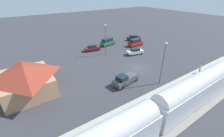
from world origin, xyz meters
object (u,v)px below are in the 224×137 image
pickup_charcoal (125,79)px  suv_red (135,42)px  station_building (26,78)px  sedan_maroon (92,48)px  passenger_train (154,114)px  suv_green (108,42)px  sedan_black (133,38)px  light_pole_lot_center (105,36)px  pedestrian_on_platform (200,69)px  sedan_white (135,51)px  light_pole_near_platform (163,59)px

pickup_charcoal → suv_red: suv_red is taller
station_building → suv_red: (7.79, -32.05, -1.59)m
sedan_maroon → passenger_train: bearing=166.5°
suv_green → sedan_black: (-0.45, -10.66, -0.27)m
station_building → sedan_black: station_building is taller
passenger_train → sedan_black: size_ratio=7.19×
pickup_charcoal → suv_green: (20.85, -9.45, 0.12)m
pickup_charcoal → sedan_maroon: size_ratio=1.19×
sedan_maroon → light_pole_lot_center: (-4.91, -1.60, 4.29)m
light_pole_lot_center → station_building: bearing=108.7°
station_building → sedan_black: (12.81, -35.66, -1.86)m
suv_green → suv_red: same height
sedan_maroon → station_building: bearing=122.2°
station_building → pedestrian_on_platform: station_building is taller
pedestrian_on_platform → sedan_black: (26.37, -4.69, -0.40)m
station_building → sedan_maroon: station_building is taller
suv_green → suv_red: (-5.48, -7.05, 0.00)m
pickup_charcoal → sedan_white: (10.03, -11.57, -0.15)m
suv_red → light_pole_near_platform: bearing=150.1°
station_building → pickup_charcoal: 17.37m
station_building → light_pole_near_platform: bearing=-117.9°
pedestrian_on_platform → sedan_maroon: bearing=25.9°
passenger_train → suv_green: passenger_train is taller
passenger_train → suv_green: 34.09m
light_pole_lot_center → light_pole_near_platform: bearing=-177.3°
station_building → sedan_white: size_ratio=2.07×
pedestrian_on_platform → light_pole_lot_center: size_ratio=0.21×
station_building → sedan_black: size_ratio=2.06×
sedan_white → light_pole_near_platform: size_ratio=0.58×
station_building → pickup_charcoal: bearing=-116.0°
sedan_black → station_building: bearing=109.8°
station_building → light_pole_near_platform: (-11.20, -21.11, 2.42)m
pickup_charcoal → light_pole_near_platform: 7.82m
sedan_maroon → light_pole_lot_center: light_pole_lot_center is taller
passenger_train → light_pole_near_platform: size_ratio=4.17×
sedan_white → sedan_black: 13.43m
pedestrian_on_platform → sedan_maroon: pedestrian_on_platform is taller
suv_green → sedan_maroon: bearing=103.4°
station_building → pedestrian_on_platform: (-13.56, -30.97, -1.45)m
pedestrian_on_platform → sedan_maroon: size_ratio=0.36×
passenger_train → pickup_charcoal: 11.32m
sedan_white → sedan_black: bearing=-39.5°
passenger_train → light_pole_lot_center: size_ratio=4.16×
station_building → light_pole_lot_center: light_pole_lot_center is taller
station_building → passenger_train: bearing=-147.4°
sedan_maroon → sedan_white: same height
sedan_black → light_pole_lot_center: 17.06m
passenger_train → sedan_maroon: 30.67m
passenger_train → light_pole_near_platform: (6.80, -9.60, 2.30)m
sedan_maroon → suv_red: suv_red is taller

